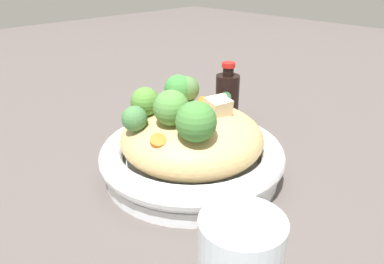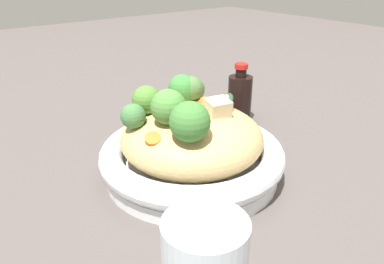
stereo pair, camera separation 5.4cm
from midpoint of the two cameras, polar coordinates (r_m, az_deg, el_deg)
ground_plane at (r=0.57m, az=2.71°, el=-6.46°), size 3.00×3.00×0.00m
serving_bowl at (r=0.56m, az=2.77°, el=-4.04°), size 0.27×0.27×0.05m
noodle_heap at (r=0.55m, az=2.83°, el=-0.84°), size 0.20×0.20×0.09m
broccoli_florets at (r=0.52m, az=0.47°, el=4.28°), size 0.17×0.17×0.07m
carrot_coins at (r=0.53m, az=4.02°, el=2.93°), size 0.16×0.06×0.03m
zucchini_slices at (r=0.57m, az=4.27°, el=4.13°), size 0.08×0.14×0.04m
chicken_chunks at (r=0.54m, az=4.15°, el=3.82°), size 0.04×0.13×0.04m
soy_sauce_bottle at (r=0.75m, az=9.20°, el=5.08°), size 0.05×0.05×0.12m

